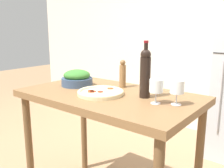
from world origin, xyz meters
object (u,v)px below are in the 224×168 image
(wine_glass_far, at_px, (177,88))
(salad_bowl, at_px, (77,78))
(wine_bottle, at_px, (145,72))
(pepper_mill, at_px, (123,74))
(homemade_pizza, at_px, (101,92))
(wine_glass_near, at_px, (156,87))

(wine_glass_far, distance_m, salad_bowl, 0.85)
(wine_bottle, relative_size, salad_bowl, 1.51)
(pepper_mill, bearing_deg, wine_bottle, -26.95)
(homemade_pizza, bearing_deg, salad_bowl, 163.69)
(wine_glass_near, distance_m, salad_bowl, 0.74)
(salad_bowl, height_order, homemade_pizza, salad_bowl)
(salad_bowl, bearing_deg, wine_glass_near, -3.79)
(wine_glass_near, height_order, homemade_pizza, wine_glass_near)
(salad_bowl, relative_size, homemade_pizza, 0.77)
(wine_bottle, distance_m, pepper_mill, 0.33)
(pepper_mill, bearing_deg, wine_glass_near, -28.67)
(wine_glass_far, height_order, salad_bowl, wine_glass_far)
(wine_glass_far, xyz_separation_m, salad_bowl, (-0.85, -0.01, -0.05))
(wine_bottle, xyz_separation_m, wine_glass_far, (0.24, -0.03, -0.07))
(wine_glass_near, xyz_separation_m, pepper_mill, (-0.41, 0.23, -0.00))
(salad_bowl, bearing_deg, homemade_pizza, -16.31)
(wine_glass_far, bearing_deg, wine_bottle, 173.59)
(wine_glass_near, bearing_deg, salad_bowl, 176.21)
(wine_glass_far, distance_m, homemade_pizza, 0.53)
(wine_glass_near, distance_m, pepper_mill, 0.47)
(wine_glass_far, height_order, homemade_pizza, wine_glass_far)
(salad_bowl, xyz_separation_m, homemade_pizza, (0.33, -0.10, -0.04))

